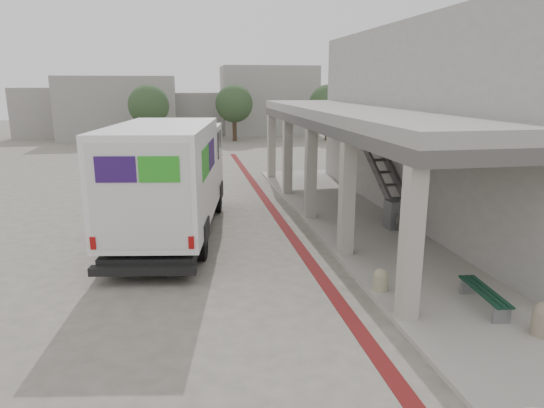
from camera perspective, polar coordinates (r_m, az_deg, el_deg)
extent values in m
plane|color=#635D55|center=(13.31, 0.56, -7.49)|extent=(120.00, 120.00, 0.00)
cube|color=#531011|center=(15.35, 2.84, -4.53)|extent=(0.35, 40.00, 0.01)
cube|color=#9E988D|center=(14.54, 16.33, -5.94)|extent=(4.40, 28.00, 0.12)
cube|color=gray|center=(19.32, 20.11, 9.08)|extent=(4.30, 17.00, 7.00)
cube|color=#504D4B|center=(17.74, 9.44, 9.37)|extent=(3.40, 16.90, 0.35)
cube|color=gray|center=(17.72, 9.48, 10.49)|extent=(3.40, 16.90, 0.35)
cube|color=gray|center=(46.56, -17.55, 10.75)|extent=(10.00, 6.00, 5.50)
cube|color=gray|center=(50.27, -8.87, 10.56)|extent=(8.00, 6.00, 4.00)
cube|color=gray|center=(48.91, -0.45, 12.10)|extent=(9.00, 6.00, 6.50)
cube|color=gray|center=(50.60, -23.95, 9.85)|extent=(7.00, 5.00, 4.50)
cylinder|color=#38281C|center=(40.42, -14.15, 8.37)|extent=(0.36, 0.36, 2.40)
sphere|color=#2B4025|center=(40.29, -14.32, 11.20)|extent=(3.20, 3.20, 3.20)
cylinder|color=#38281C|center=(42.55, -4.43, 9.01)|extent=(0.36, 0.36, 2.40)
sphere|color=#2B4025|center=(42.42, -4.48, 11.70)|extent=(3.20, 3.20, 3.20)
cylinder|color=#38281C|center=(43.13, 6.48, 9.03)|extent=(0.36, 0.36, 2.40)
sphere|color=#2B4025|center=(43.01, 6.55, 11.68)|extent=(3.20, 3.20, 3.20)
cube|color=black|center=(16.25, -11.63, -2.08)|extent=(3.61, 8.26, 0.34)
cube|color=white|center=(14.87, -12.65, 3.38)|extent=(3.63, 6.28, 2.97)
cube|color=white|center=(18.72, -10.32, 5.10)|extent=(3.04, 2.57, 2.62)
cube|color=white|center=(20.05, -9.68, 2.90)|extent=(2.58, 1.07, 0.91)
cube|color=black|center=(19.53, -9.99, 7.33)|extent=(2.56, 0.94, 1.20)
cube|color=black|center=(12.46, -14.91, -7.56)|extent=(2.64, 0.69, 0.21)
cube|color=#2C1256|center=(15.88, -17.09, 5.64)|extent=(0.27, 1.58, 0.86)
cube|color=green|center=(14.26, -18.90, 4.61)|extent=(0.27, 1.58, 0.86)
cube|color=#2C1256|center=(12.01, -17.96, 3.88)|extent=(0.96, 0.18, 0.63)
cube|color=green|center=(11.76, -13.15, 3.99)|extent=(0.96, 0.18, 0.63)
cylinder|color=black|center=(19.29, -13.61, 0.53)|extent=(0.48, 1.06, 1.03)
cylinder|color=black|center=(18.92, -6.51, 0.58)|extent=(0.48, 1.06, 1.03)
cylinder|color=black|center=(14.39, -17.93, -4.36)|extent=(0.48, 1.06, 1.03)
cylinder|color=black|center=(13.90, -8.40, -4.46)|extent=(0.48, 1.06, 1.03)
cube|color=gray|center=(11.14, 25.39, -11.71)|extent=(0.37, 0.11, 0.36)
cube|color=gray|center=(12.28, 22.08, -8.96)|extent=(0.37, 0.11, 0.36)
cube|color=#103020|center=(11.56, 23.15, -9.43)|extent=(0.27, 1.73, 0.04)
cube|color=#103020|center=(11.62, 23.74, -9.36)|extent=(0.27, 1.73, 0.04)
cube|color=#103020|center=(11.69, 24.33, -9.30)|extent=(0.27, 1.73, 0.04)
cylinder|color=gray|center=(11.02, 29.34, -12.20)|extent=(0.45, 0.45, 0.45)
cylinder|color=gray|center=(11.89, 12.66, -9.02)|extent=(0.35, 0.35, 0.35)
sphere|color=gray|center=(11.82, 12.71, -8.23)|extent=(0.35, 0.35, 0.35)
cube|color=slate|center=(16.77, 14.02, -1.20)|extent=(0.46, 0.60, 0.96)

